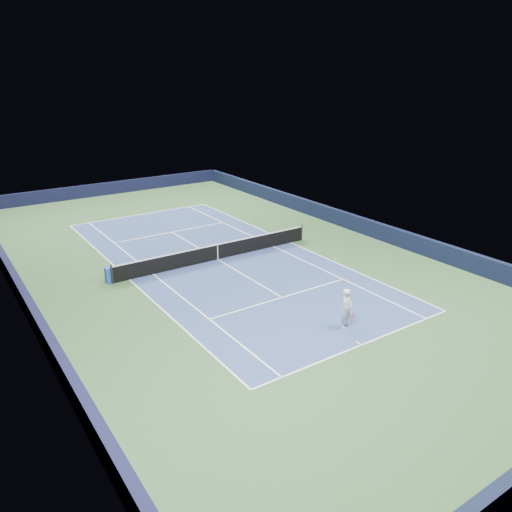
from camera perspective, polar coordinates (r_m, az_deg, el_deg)
ground at (r=29.84m, az=-4.39°, el=-0.39°), size 40.00×40.00×0.00m
wall_far at (r=47.28m, az=-16.58°, el=7.40°), size 22.00×0.35×1.10m
wall_right at (r=35.94m, az=10.75°, el=3.89°), size 0.35×40.00×1.10m
wall_left at (r=26.47m, az=-25.24°, el=-3.95°), size 0.35×40.00×1.10m
court_surface at (r=29.84m, az=-4.39°, el=-0.39°), size 10.97×23.77×0.01m
baseline_far at (r=40.11m, az=-12.92°, el=4.68°), size 10.97×0.08×0.00m
baseline_near at (r=21.30m, az=12.00°, el=-9.90°), size 10.97×0.08×0.00m
sideline_doubles_right at (r=32.71m, az=3.96°, el=1.55°), size 0.08×23.77×0.00m
sideline_doubles_left at (r=27.76m, az=-14.26°, el=-2.64°), size 0.08×23.77×0.00m
sideline_singles_right at (r=31.93m, az=2.02°, el=1.10°), size 0.08×23.77×0.00m
sideline_singles_left at (r=28.19m, az=-11.67°, el=-2.05°), size 0.08×23.77×0.00m
service_line_far at (r=35.24m, az=-9.59°, el=2.72°), size 8.23×0.08×0.00m
service_line_near at (r=24.90m, az=2.99°, el=-4.75°), size 8.23×0.08×0.00m
center_service_line at (r=29.84m, az=-4.40°, el=-0.38°), size 0.08×12.80×0.00m
center_mark_far at (r=39.98m, az=-12.84°, el=4.63°), size 0.08×0.30×0.00m
center_mark_near at (r=21.39m, az=11.71°, el=-9.74°), size 0.08×0.30×0.00m
tennis_net at (r=29.66m, az=-4.42°, el=0.52°), size 12.90×0.10×1.07m
sponsor_cube at (r=27.58m, az=-16.30°, el=-2.07°), size 0.59×0.51×0.84m
tennis_player at (r=22.14m, az=10.34°, el=-5.90°), size 0.86×1.34×2.90m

